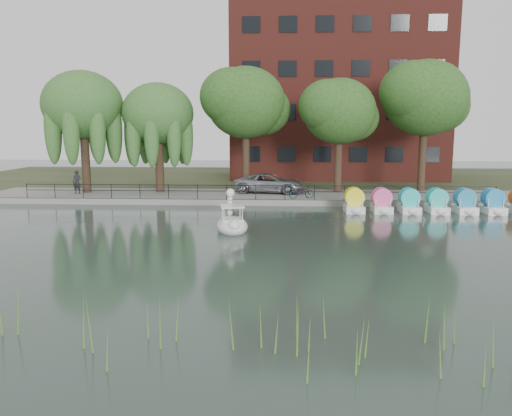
# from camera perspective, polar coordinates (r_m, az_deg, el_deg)

# --- Properties ---
(ground_plane) EXTENTS (120.00, 120.00, 0.00)m
(ground_plane) POSITION_cam_1_polar(r_m,az_deg,el_deg) (21.12, -1.92, -5.21)
(ground_plane) COLOR #3B5147
(promenade) EXTENTS (40.00, 6.00, 0.40)m
(promenade) POSITION_cam_1_polar(r_m,az_deg,el_deg) (36.77, 0.19, 1.30)
(promenade) COLOR gray
(promenade) RESTS_ON ground_plane
(kerb) EXTENTS (40.00, 0.25, 0.40)m
(kerb) POSITION_cam_1_polar(r_m,az_deg,el_deg) (33.85, -0.05, 0.62)
(kerb) COLOR gray
(kerb) RESTS_ON ground_plane
(land_strip) EXTENTS (60.00, 22.00, 0.36)m
(land_strip) POSITION_cam_1_polar(r_m,az_deg,el_deg) (50.66, 0.96, 3.45)
(land_strip) COLOR #47512D
(land_strip) RESTS_ON ground_plane
(railing) EXTENTS (32.00, 0.05, 1.00)m
(railing) POSITION_cam_1_polar(r_m,az_deg,el_deg) (33.92, -0.04, 2.25)
(railing) COLOR black
(railing) RESTS_ON promenade
(apartment_building) EXTENTS (20.00, 10.07, 18.00)m
(apartment_building) POSITION_cam_1_polar(r_m,az_deg,el_deg) (50.78, 9.14, 13.73)
(apartment_building) COLOR #4C1E16
(apartment_building) RESTS_ON land_strip
(willow_left) EXTENTS (5.88, 5.88, 9.01)m
(willow_left) POSITION_cam_1_polar(r_m,az_deg,el_deg) (39.75, -19.21, 11.03)
(willow_left) COLOR #473323
(willow_left) RESTS_ON promenade
(willow_mid) EXTENTS (5.32, 5.32, 8.15)m
(willow_mid) POSITION_cam_1_polar(r_m,az_deg,el_deg) (38.52, -11.14, 10.51)
(willow_mid) COLOR #473323
(willow_mid) RESTS_ON promenade
(broadleaf_center) EXTENTS (6.00, 6.00, 9.25)m
(broadleaf_center) POSITION_cam_1_polar(r_m,az_deg,el_deg) (38.52, -1.18, 11.89)
(broadleaf_center) COLOR #473323
(broadleaf_center) RESTS_ON promenade
(broadleaf_right) EXTENTS (5.40, 5.40, 8.32)m
(broadleaf_right) POSITION_cam_1_polar(r_m,az_deg,el_deg) (38.13, 9.51, 10.78)
(broadleaf_right) COLOR #473323
(broadleaf_right) RESTS_ON promenade
(broadleaf_far) EXTENTS (6.30, 6.30, 9.71)m
(broadleaf_far) POSITION_cam_1_polar(r_m,az_deg,el_deg) (40.39, 18.79, 11.77)
(broadleaf_far) COLOR #473323
(broadleaf_far) RESTS_ON promenade
(minivan) EXTENTS (3.58, 6.32, 1.66)m
(minivan) POSITION_cam_1_polar(r_m,az_deg,el_deg) (37.39, 1.61, 3.02)
(minivan) COLOR gray
(minivan) RESTS_ON promenade
(bicycle) EXTENTS (0.84, 1.79, 1.00)m
(bicycle) POSITION_cam_1_polar(r_m,az_deg,el_deg) (34.56, 5.21, 1.93)
(bicycle) COLOR gray
(bicycle) RESTS_ON promenade
(pedestrian) EXTENTS (0.74, 0.53, 1.98)m
(pedestrian) POSITION_cam_1_polar(r_m,az_deg,el_deg) (39.12, -19.79, 2.99)
(pedestrian) COLOR black
(pedestrian) RESTS_ON promenade
(swan_boat) EXTENTS (2.03, 2.75, 2.11)m
(swan_boat) POSITION_cam_1_polar(r_m,az_deg,el_deg) (25.46, -2.76, -1.66)
(swan_boat) COLOR white
(swan_boat) RESTS_ON ground_plane
(pedal_boat_row) EXTENTS (11.35, 1.70, 1.40)m
(pedal_boat_row) POSITION_cam_1_polar(r_m,az_deg,el_deg) (32.94, 19.97, 0.54)
(pedal_boat_row) COLOR white
(pedal_boat_row) RESTS_ON ground_plane
(reed_bank) EXTENTS (24.00, 2.40, 1.20)m
(reed_bank) POSITION_cam_1_polar(r_m,az_deg,el_deg) (11.83, 4.00, -13.99)
(reed_bank) COLOR #669938
(reed_bank) RESTS_ON ground_plane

